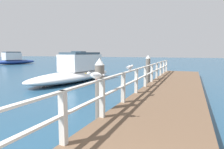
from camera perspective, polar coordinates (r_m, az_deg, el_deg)
pier_deck at (r=9.73m, az=16.94°, el=-4.91°), size 2.71×18.23×0.37m
pier_railing at (r=9.80m, az=9.65°, el=0.17°), size 0.12×16.75×1.01m
dock_piling_near at (r=5.84m, az=-3.57°, el=-4.43°), size 0.29×0.29×1.89m
dock_piling_far at (r=12.20m, az=10.37°, el=1.17°), size 0.29×0.29×1.89m
seagull_foreground at (r=4.72m, az=-4.79°, el=-0.14°), size 0.47×0.23×0.21m
seagull_background at (r=7.26m, az=5.20°, el=2.16°), size 0.22×0.47×0.21m
boat_0 at (r=14.40m, az=-10.42°, el=0.89°), size 3.49×8.39×2.06m
boat_2 at (r=38.12m, az=-26.39°, el=3.79°), size 3.84×7.29×2.17m
boat_4 at (r=25.18m, az=-9.86°, el=3.36°), size 3.41×6.72×2.20m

